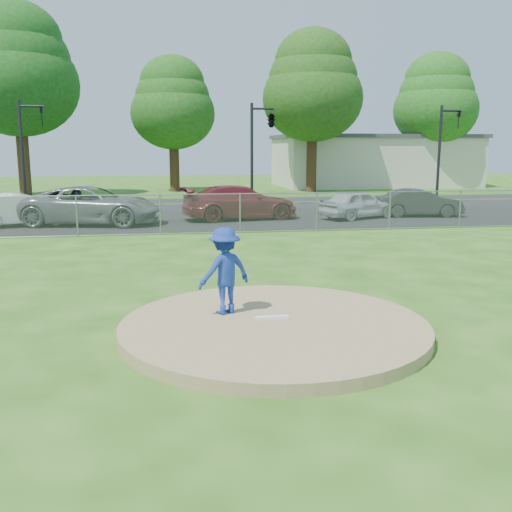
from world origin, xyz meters
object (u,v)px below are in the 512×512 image
at_px(tree_left, 17,69).
at_px(parked_car_gray, 92,205).
at_px(traffic_signal_center, 269,122).
at_px(tree_center, 173,103).
at_px(parked_car_white, 22,210).
at_px(pitcher, 225,271).
at_px(traffic_cone, 28,217).
at_px(parked_car_darkred, 240,202).
at_px(tree_far_right, 436,99).
at_px(traffic_signal_left, 27,145).
at_px(tree_right, 313,85).
at_px(traffic_signal_right, 443,145).
at_px(commercial_building, 373,160).
at_px(parked_car_pearl, 358,204).
at_px(parked_car_charcoal, 420,203).

xyz_separation_m(tree_left, parked_car_gray, (6.12, -15.59, -7.43)).
xyz_separation_m(tree_left, traffic_signal_center, (14.97, -9.00, -3.63)).
relative_size(tree_center, traffic_signal_center, 1.76).
xyz_separation_m(traffic_signal_center, parked_car_white, (-11.65, -6.55, -3.93)).
distance_m(pitcher, parked_car_gray, 15.29).
distance_m(traffic_cone, parked_car_darkred, 9.10).
relative_size(tree_center, tree_far_right, 0.92).
relative_size(pitcher, parked_car_gray, 0.27).
relative_size(tree_far_right, parked_car_gray, 1.85).
xyz_separation_m(tree_left, traffic_signal_left, (2.24, -9.00, -4.88)).
xyz_separation_m(tree_left, tree_far_right, (31.00, 4.00, -1.18)).
xyz_separation_m(traffic_signal_left, parked_car_gray, (3.89, -6.59, -2.55)).
relative_size(tree_left, traffic_cone, 18.38).
xyz_separation_m(tree_right, traffic_signal_right, (5.24, -10.00, -4.29)).
distance_m(traffic_signal_left, traffic_signal_right, 23.00).
relative_size(tree_right, pitcher, 7.31).
relative_size(traffic_signal_center, parked_car_gray, 0.97).
height_order(tree_left, traffic_signal_left, tree_left).
bearing_deg(pitcher, traffic_cone, -90.41).
bearing_deg(commercial_building, tree_far_right, -36.87).
height_order(tree_left, parked_car_white, tree_left).
bearing_deg(parked_car_darkred, parked_car_gray, 87.80).
height_order(tree_right, traffic_cone, tree_right).
distance_m(traffic_signal_center, traffic_cone, 13.78).
distance_m(commercial_building, parked_car_darkred, 26.20).
xyz_separation_m(tree_left, parked_car_pearl, (17.96, -15.34, -7.59)).
bearing_deg(traffic_signal_right, parked_car_pearl, -138.96).
bearing_deg(parked_car_charcoal, tree_far_right, -19.23).
height_order(traffic_signal_center, parked_car_charcoal, traffic_signal_center).
height_order(traffic_signal_center, parked_car_darkred, traffic_signal_center).
bearing_deg(tree_right, traffic_signal_left, -150.62).
distance_m(tree_center, tree_far_right, 21.03).
bearing_deg(traffic_signal_right, commercial_building, 83.71).
distance_m(commercial_building, parked_car_white, 32.73).
bearing_deg(traffic_cone, parked_car_pearl, -0.04).
xyz_separation_m(pitcher, parked_car_darkred, (2.35, 15.50, -0.22)).
bearing_deg(traffic_cone, traffic_signal_left, 101.19).
relative_size(commercial_building, parked_car_charcoal, 4.19).
bearing_deg(traffic_cone, tree_left, 102.82).
bearing_deg(tree_right, tree_far_right, 15.26).
bearing_deg(traffic_signal_right, parked_car_darkred, -155.36).
bearing_deg(traffic_signal_right, pitcher, -125.19).
relative_size(tree_center, parked_car_charcoal, 2.51).
bearing_deg(parked_car_white, traffic_cone, -58.27).
bearing_deg(parked_car_darkred, parked_car_charcoal, -100.42).
height_order(commercial_building, parked_car_white, commercial_building).
bearing_deg(tree_left, parked_car_charcoal, -35.42).
bearing_deg(tree_center, tree_far_right, 2.73).
relative_size(commercial_building, tree_left, 1.31).
xyz_separation_m(tree_left, tree_right, (20.00, 1.00, -0.59)).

